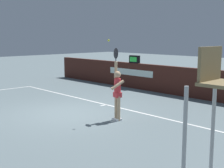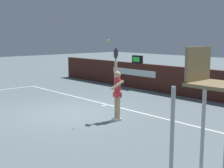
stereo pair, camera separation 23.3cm
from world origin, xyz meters
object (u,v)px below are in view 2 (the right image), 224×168
tennis_ball (108,40)px  umpire_chair (210,129)px  speed_display (137,59)px  tennis_player (117,91)px

tennis_ball → umpire_chair: tennis_ball is taller
speed_display → tennis_ball: (3.68, -5.23, 1.04)m
speed_display → tennis_ball: tennis_ball is taller
tennis_ball → umpire_chair: size_ratio=0.03×
tennis_player → tennis_ball: tennis_ball is taller
tennis_ball → umpire_chair: bearing=-30.4°
speed_display → tennis_ball: size_ratio=8.81×
umpire_chair → tennis_ball: bearing=149.6°
tennis_player → tennis_ball: 1.62m
tennis_player → umpire_chair: (5.13, -3.35, 0.65)m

